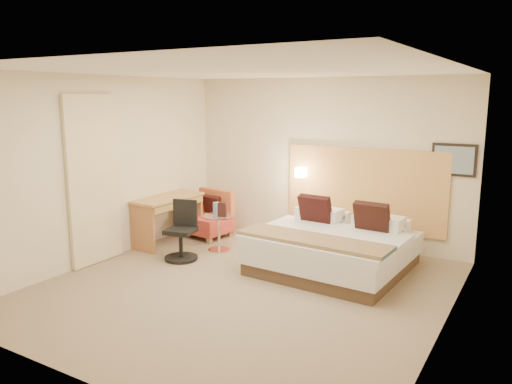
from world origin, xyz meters
The scene contains 20 objects.
floor centered at (0.00, 0.00, -0.01)m, with size 4.80×5.00×0.02m, color #7F6D55.
ceiling centered at (0.00, 0.00, 2.71)m, with size 4.80×5.00×0.02m, color white.
wall_back centered at (0.00, 2.51, 1.35)m, with size 4.80×0.02×2.70m, color beige.
wall_front centered at (0.00, -2.51, 1.35)m, with size 4.80×0.02×2.70m, color beige.
wall_left centered at (-2.41, 0.00, 1.35)m, with size 0.02×5.00×2.70m, color beige.
wall_right centered at (2.41, 0.00, 1.35)m, with size 0.02×5.00×2.70m, color beige.
headboard_panel centered at (0.70, 2.47, 0.95)m, with size 2.60×0.04×1.30m, color tan.
art_frame centered at (2.02, 2.48, 1.50)m, with size 0.62×0.03×0.47m, color black.
art_canvas centered at (2.02, 2.46, 1.50)m, with size 0.54×0.01×0.39m, color #768EA3.
lamp_arm centered at (-0.35, 2.42, 1.15)m, with size 0.02×0.02×0.12m, color silver.
lamp_shade centered at (-0.35, 2.36, 1.15)m, with size 0.15×0.15×0.15m, color #F6E5C0.
curtain centered at (-2.36, -0.25, 1.22)m, with size 0.06×0.90×2.42m, color beige.
bottle_a centered at (-1.23, 1.12, 0.67)m, with size 0.06×0.06×0.20m, color #7C8EC0.
bottle_b centered at (-1.21, 1.16, 0.67)m, with size 0.06×0.06×0.20m, color #99CEEC.
menu_folder centered at (-1.07, 1.09, 0.68)m, with size 0.13×0.05×0.22m, color black.
bed centered at (0.72, 1.25, 0.32)m, with size 2.08×2.04×0.97m.
lounge_chair centered at (-1.79, 1.73, 0.32)m, with size 0.82×0.74×0.79m.
side_table centered at (-1.16, 1.12, 0.32)m, with size 0.63×0.63×0.57m.
desk centered at (-2.11, 1.04, 0.62)m, with size 0.61×1.27×0.78m.
desk_chair centered at (-1.40, 0.50, 0.36)m, with size 0.59×0.59×0.87m.
Camera 1 is at (3.21, -5.09, 2.41)m, focal length 35.00 mm.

